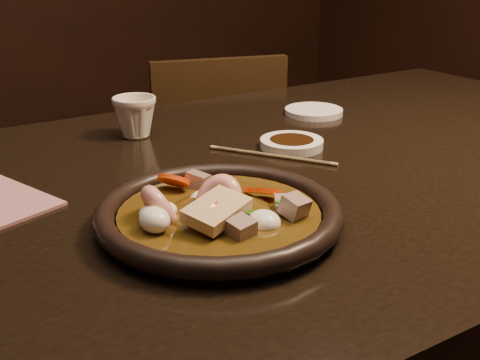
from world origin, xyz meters
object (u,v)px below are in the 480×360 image
chair (212,178)px  plate (219,215)px  table (284,207)px  tea_cup (135,115)px

chair → plate: 1.03m
chair → plate: size_ratio=2.62×
table → tea_cup: tea_cup is taller
table → tea_cup: size_ratio=20.18×
plate → chair: bearing=61.6°
chair → plate: (-0.46, -0.86, 0.33)m
chair → tea_cup: tea_cup is taller
table → plate: 0.27m
table → plate: bearing=-144.9°
table → tea_cup: bearing=118.8°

